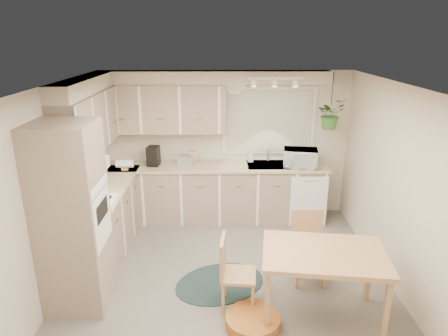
% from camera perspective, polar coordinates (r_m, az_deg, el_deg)
% --- Properties ---
extents(floor, '(4.20, 4.20, 0.00)m').
position_cam_1_polar(floor, '(5.17, 0.51, -15.88)').
color(floor, slate).
rests_on(floor, ground).
extents(ceiling, '(4.20, 4.20, 0.00)m').
position_cam_1_polar(ceiling, '(4.30, 0.61, 11.53)').
color(ceiling, white).
rests_on(ceiling, wall_back).
extents(wall_back, '(4.00, 0.04, 2.40)m').
position_cam_1_polar(wall_back, '(6.60, 0.21, 3.39)').
color(wall_back, beige).
rests_on(wall_back, floor).
extents(wall_front, '(4.00, 0.04, 2.40)m').
position_cam_1_polar(wall_front, '(2.77, 1.44, -19.96)').
color(wall_front, beige).
rests_on(wall_front, floor).
extents(wall_left, '(0.04, 4.20, 2.40)m').
position_cam_1_polar(wall_left, '(4.98, -23.14, -3.27)').
color(wall_left, beige).
rests_on(wall_left, floor).
extents(wall_right, '(0.04, 4.20, 2.40)m').
position_cam_1_polar(wall_right, '(5.05, 23.90, -3.08)').
color(wall_right, beige).
rests_on(wall_right, floor).
extents(base_cab_left, '(0.60, 1.85, 0.90)m').
position_cam_1_polar(base_cab_left, '(5.93, -16.42, -6.93)').
color(base_cab_left, gray).
rests_on(base_cab_left, floor).
extents(base_cab_back, '(3.60, 0.60, 0.90)m').
position_cam_1_polar(base_cab_back, '(6.55, -1.52, -3.65)').
color(base_cab_back, gray).
rests_on(base_cab_back, floor).
extents(counter_left, '(0.64, 1.89, 0.04)m').
position_cam_1_polar(counter_left, '(5.75, -16.74, -2.70)').
color(counter_left, '#C2B58D').
rests_on(counter_left, base_cab_left).
extents(counter_back, '(3.64, 0.64, 0.04)m').
position_cam_1_polar(counter_back, '(6.38, -1.55, 0.23)').
color(counter_back, '#C2B58D').
rests_on(counter_back, base_cab_back).
extents(oven_stack, '(0.65, 0.65, 2.10)m').
position_cam_1_polar(oven_stack, '(4.60, -20.85, -6.80)').
color(oven_stack, gray).
rests_on(oven_stack, floor).
extents(wall_oven_face, '(0.02, 0.56, 0.58)m').
position_cam_1_polar(wall_oven_face, '(4.50, -17.00, -6.93)').
color(wall_oven_face, white).
rests_on(wall_oven_face, oven_stack).
extents(upper_cab_left, '(0.35, 2.00, 0.75)m').
position_cam_1_polar(upper_cab_left, '(5.65, -18.58, 6.37)').
color(upper_cab_left, gray).
rests_on(upper_cab_left, wall_left).
extents(upper_cab_back, '(2.00, 0.35, 0.75)m').
position_cam_1_polar(upper_cab_back, '(6.35, -8.91, 8.36)').
color(upper_cab_back, gray).
rests_on(upper_cab_back, wall_back).
extents(soffit_left, '(0.30, 2.00, 0.20)m').
position_cam_1_polar(soffit_left, '(5.59, -19.33, 11.11)').
color(soffit_left, beige).
rests_on(soffit_left, wall_left).
extents(soffit_back, '(3.60, 0.30, 0.20)m').
position_cam_1_polar(soffit_back, '(6.25, -1.64, 12.80)').
color(soffit_back, beige).
rests_on(soffit_back, wall_back).
extents(cooktop, '(0.52, 0.58, 0.02)m').
position_cam_1_polar(cooktop, '(5.23, -18.33, -4.71)').
color(cooktop, white).
rests_on(cooktop, counter_left).
extents(range_hood, '(0.40, 0.60, 0.14)m').
position_cam_1_polar(range_hood, '(5.08, -19.06, 0.02)').
color(range_hood, white).
rests_on(range_hood, upper_cab_left).
extents(window_blinds, '(1.40, 0.02, 1.00)m').
position_cam_1_polar(window_blinds, '(6.52, 6.42, 6.71)').
color(window_blinds, beige).
rests_on(window_blinds, wall_back).
extents(window_frame, '(1.50, 0.02, 1.10)m').
position_cam_1_polar(window_frame, '(6.53, 6.41, 6.73)').
color(window_frame, silver).
rests_on(window_frame, wall_back).
extents(sink, '(0.70, 0.48, 0.10)m').
position_cam_1_polar(sink, '(6.44, 6.48, 0.11)').
color(sink, '#9C9EA3').
rests_on(sink, counter_back).
extents(dishwasher_front, '(0.58, 0.02, 0.83)m').
position_cam_1_polar(dishwasher_front, '(6.43, 11.98, -4.77)').
color(dishwasher_front, white).
rests_on(dishwasher_front, base_cab_back).
extents(track_light_bar, '(0.80, 0.04, 0.04)m').
position_cam_1_polar(track_light_bar, '(5.90, 7.28, 12.62)').
color(track_light_bar, white).
rests_on(track_light_bar, ceiling).
extents(wall_clock, '(0.30, 0.03, 0.30)m').
position_cam_1_polar(wall_clock, '(6.38, 1.60, 11.84)').
color(wall_clock, gold).
rests_on(wall_clock, wall_back).
extents(dining_table, '(1.36, 1.00, 0.79)m').
position_cam_1_polar(dining_table, '(4.54, 13.78, -15.91)').
color(dining_table, tan).
rests_on(dining_table, floor).
extents(chair_left, '(0.43, 0.43, 0.84)m').
position_cam_1_polar(chair_left, '(4.56, 2.13, -14.77)').
color(chair_left, tan).
rests_on(chair_left, floor).
extents(chair_back, '(0.43, 0.43, 0.88)m').
position_cam_1_polar(chair_back, '(5.08, 12.11, -11.19)').
color(chair_back, tan).
rests_on(chair_back, floor).
extents(braided_rug, '(1.38, 1.24, 0.01)m').
position_cam_1_polar(braided_rug, '(5.13, -0.58, -16.11)').
color(braided_rug, black).
rests_on(braided_rug, floor).
extents(pet_bed, '(0.72, 0.72, 0.13)m').
position_cam_1_polar(pet_bed, '(4.49, 4.13, -21.07)').
color(pet_bed, '#B36623').
rests_on(pet_bed, floor).
extents(microwave, '(0.56, 0.36, 0.35)m').
position_cam_1_polar(microwave, '(6.36, 10.86, 1.68)').
color(microwave, white).
rests_on(microwave, counter_back).
extents(soap_bottle, '(0.10, 0.19, 0.08)m').
position_cam_1_polar(soap_bottle, '(6.53, 3.79, 1.19)').
color(soap_bottle, white).
rests_on(soap_bottle, counter_back).
extents(hanging_plant, '(0.57, 0.59, 0.36)m').
position_cam_1_polar(hanging_plant, '(6.31, 14.93, 7.02)').
color(hanging_plant, '#36692A').
rests_on(hanging_plant, ceiling).
extents(coffee_maker, '(0.20, 0.23, 0.31)m').
position_cam_1_polar(coffee_maker, '(6.43, -10.06, 1.71)').
color(coffee_maker, black).
rests_on(coffee_maker, counter_back).
extents(toaster, '(0.29, 0.21, 0.16)m').
position_cam_1_polar(toaster, '(6.40, -5.41, 1.14)').
color(toaster, '#9C9EA3').
rests_on(toaster, counter_back).
extents(knife_block, '(0.11, 0.11, 0.22)m').
position_cam_1_polar(knife_block, '(6.41, -4.44, 1.49)').
color(knife_block, tan).
rests_on(knife_block, counter_back).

